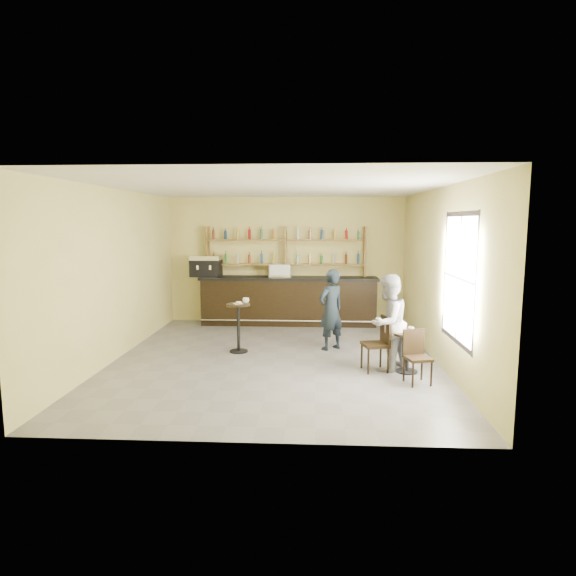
{
  "coord_description": "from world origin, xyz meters",
  "views": [
    {
      "loc": [
        0.71,
        -8.82,
        2.58
      ],
      "look_at": [
        0.2,
        0.8,
        1.25
      ],
      "focal_mm": 30.0,
      "sensor_mm": 36.0,
      "label": 1
    }
  ],
  "objects_px": {
    "bar_counter": "(289,301)",
    "chair_south": "(418,358)",
    "patron_second": "(388,322)",
    "cafe_table": "(407,352)",
    "chair_west": "(375,344)",
    "man_main": "(331,310)",
    "pedestal_table": "(238,328)",
    "espresso_machine": "(206,266)",
    "pastry_case": "(280,271)"
  },
  "relations": [
    {
      "from": "bar_counter",
      "to": "chair_south",
      "type": "xyz_separation_m",
      "value": [
        2.3,
        -4.43,
        -0.17
      ]
    },
    {
      "from": "bar_counter",
      "to": "patron_second",
      "type": "bearing_deg",
      "value": -62.52
    },
    {
      "from": "espresso_machine",
      "to": "chair_south",
      "type": "distance_m",
      "value": 6.32
    },
    {
      "from": "espresso_machine",
      "to": "pedestal_table",
      "type": "distance_m",
      "value": 3.11
    },
    {
      "from": "cafe_table",
      "to": "espresso_machine",
      "type": "bearing_deg",
      "value": 138.54
    },
    {
      "from": "man_main",
      "to": "chair_west",
      "type": "relative_size",
      "value": 1.71
    },
    {
      "from": "pedestal_table",
      "to": "patron_second",
      "type": "relative_size",
      "value": 0.58
    },
    {
      "from": "espresso_machine",
      "to": "man_main",
      "type": "height_order",
      "value": "espresso_machine"
    },
    {
      "from": "pedestal_table",
      "to": "man_main",
      "type": "distance_m",
      "value": 1.89
    },
    {
      "from": "man_main",
      "to": "patron_second",
      "type": "bearing_deg",
      "value": 87.12
    },
    {
      "from": "patron_second",
      "to": "chair_south",
      "type": "bearing_deg",
      "value": 68.51
    },
    {
      "from": "chair_south",
      "to": "patron_second",
      "type": "bearing_deg",
      "value": 101.79
    },
    {
      "from": "bar_counter",
      "to": "pedestal_table",
      "type": "height_order",
      "value": "bar_counter"
    },
    {
      "from": "patron_second",
      "to": "pedestal_table",
      "type": "bearing_deg",
      "value": -68.26
    },
    {
      "from": "pedestal_table",
      "to": "chair_west",
      "type": "height_order",
      "value": "pedestal_table"
    },
    {
      "from": "man_main",
      "to": "patron_second",
      "type": "relative_size",
      "value": 0.97
    },
    {
      "from": "pastry_case",
      "to": "chair_west",
      "type": "bearing_deg",
      "value": -72.62
    },
    {
      "from": "chair_west",
      "to": "patron_second",
      "type": "distance_m",
      "value": 0.44
    },
    {
      "from": "cafe_table",
      "to": "chair_west",
      "type": "xyz_separation_m",
      "value": [
        -0.55,
        0.05,
        0.13
      ]
    },
    {
      "from": "pastry_case",
      "to": "chair_west",
      "type": "height_order",
      "value": "pastry_case"
    },
    {
      "from": "bar_counter",
      "to": "cafe_table",
      "type": "height_order",
      "value": "bar_counter"
    },
    {
      "from": "pastry_case",
      "to": "patron_second",
      "type": "relative_size",
      "value": 0.32
    },
    {
      "from": "espresso_machine",
      "to": "patron_second",
      "type": "distance_m",
      "value": 5.49
    },
    {
      "from": "bar_counter",
      "to": "pedestal_table",
      "type": "bearing_deg",
      "value": -107.75
    },
    {
      "from": "bar_counter",
      "to": "pedestal_table",
      "type": "relative_size",
      "value": 4.57
    },
    {
      "from": "pedestal_table",
      "to": "chair_south",
      "type": "xyz_separation_m",
      "value": [
        3.16,
        -1.75,
        -0.06
      ]
    },
    {
      "from": "patron_second",
      "to": "pastry_case",
      "type": "bearing_deg",
      "value": -108.37
    },
    {
      "from": "pedestal_table",
      "to": "cafe_table",
      "type": "height_order",
      "value": "pedestal_table"
    },
    {
      "from": "pedestal_table",
      "to": "chair_west",
      "type": "relative_size",
      "value": 1.02
    },
    {
      "from": "espresso_machine",
      "to": "chair_south",
      "type": "height_order",
      "value": "espresso_machine"
    },
    {
      "from": "man_main",
      "to": "espresso_machine",
      "type": "bearing_deg",
      "value": -76.88
    },
    {
      "from": "pedestal_table",
      "to": "man_main",
      "type": "height_order",
      "value": "man_main"
    },
    {
      "from": "man_main",
      "to": "cafe_table",
      "type": "xyz_separation_m",
      "value": [
        1.27,
        -1.44,
        -0.47
      ]
    },
    {
      "from": "espresso_machine",
      "to": "bar_counter",
      "type": "bearing_deg",
      "value": 3.11
    },
    {
      "from": "pastry_case",
      "to": "chair_south",
      "type": "xyz_separation_m",
      "value": [
        2.51,
        -4.43,
        -0.94
      ]
    },
    {
      "from": "pastry_case",
      "to": "man_main",
      "type": "relative_size",
      "value": 0.33
    },
    {
      "from": "espresso_machine",
      "to": "pedestal_table",
      "type": "height_order",
      "value": "espresso_machine"
    },
    {
      "from": "chair_south",
      "to": "pastry_case",
      "type": "bearing_deg",
      "value": 104.41
    },
    {
      "from": "pedestal_table",
      "to": "chair_west",
      "type": "distance_m",
      "value": 2.78
    },
    {
      "from": "chair_south",
      "to": "chair_west",
      "type": "bearing_deg",
      "value": 117.61
    },
    {
      "from": "pastry_case",
      "to": "cafe_table",
      "type": "relative_size",
      "value": 0.77
    },
    {
      "from": "bar_counter",
      "to": "espresso_machine",
      "type": "bearing_deg",
      "value": 180.0
    },
    {
      "from": "chair_west",
      "to": "bar_counter",
      "type": "bearing_deg",
      "value": -168.85
    },
    {
      "from": "espresso_machine",
      "to": "man_main",
      "type": "bearing_deg",
      "value": -34.88
    },
    {
      "from": "patron_second",
      "to": "bar_counter",
      "type": "bearing_deg",
      "value": -110.9
    },
    {
      "from": "pedestal_table",
      "to": "cafe_table",
      "type": "bearing_deg",
      "value": -20.24
    },
    {
      "from": "cafe_table",
      "to": "patron_second",
      "type": "distance_m",
      "value": 0.6
    },
    {
      "from": "pastry_case",
      "to": "man_main",
      "type": "height_order",
      "value": "man_main"
    },
    {
      "from": "pedestal_table",
      "to": "chair_west",
      "type": "xyz_separation_m",
      "value": [
        2.56,
        -1.1,
        -0.01
      ]
    },
    {
      "from": "man_main",
      "to": "cafe_table",
      "type": "relative_size",
      "value": 2.32
    }
  ]
}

